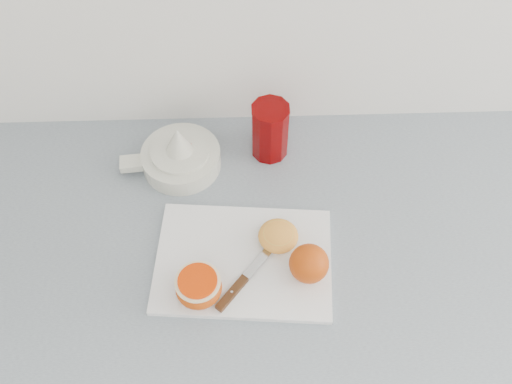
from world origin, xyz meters
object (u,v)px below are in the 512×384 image
citrus_juicer (180,156)px  red_tumbler (270,132)px  counter (250,325)px  half_orange (199,287)px  cutting_board (244,261)px

citrus_juicer → red_tumbler: (0.18, 0.03, 0.03)m
counter → red_tumbler: (0.05, 0.20, 0.50)m
citrus_juicer → counter: bearing=-51.7°
half_orange → red_tumbler: 0.36m
cutting_board → half_orange: bearing=-139.7°
half_orange → citrus_juicer: bearing=98.9°
counter → citrus_juicer: bearing=128.3°
cutting_board → red_tumbler: red_tumbler is taller
red_tumbler → half_orange: bearing=-112.6°
cutting_board → red_tumbler: size_ratio=2.50×
counter → citrus_juicer: size_ratio=11.24×
counter → red_tumbler: red_tumbler is taller
half_orange → citrus_juicer: 0.30m
cutting_board → citrus_juicer: citrus_juicer is taller
cutting_board → citrus_juicer: (-0.12, 0.23, 0.02)m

